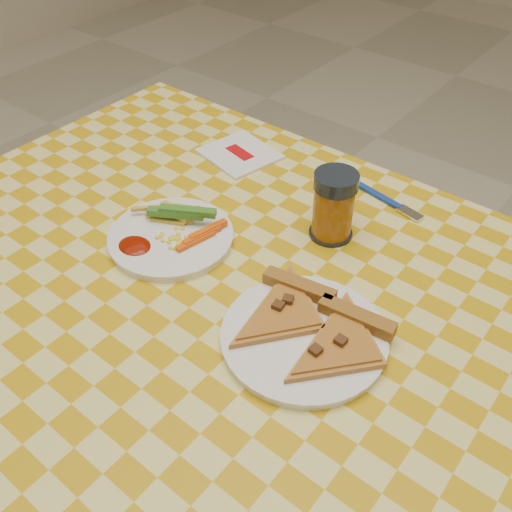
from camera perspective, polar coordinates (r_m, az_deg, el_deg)
The scene contains 8 objects.
table at distance 0.91m, azimuth -0.90°, elevation -7.36°, with size 1.28×0.88×0.76m.
plate_left at distance 0.95m, azimuth -8.48°, elevation 1.77°, with size 0.20×0.20×0.01m, color white.
plate_right at distance 0.79m, azimuth 4.80°, elevation -8.15°, with size 0.23×0.23×0.01m, color white.
fries_veggies at distance 0.96m, azimuth -8.31°, elevation 3.19°, with size 0.17×0.16×0.04m.
pizza_slices at distance 0.79m, azimuth 5.67°, elevation -6.84°, with size 0.26×0.23×0.02m.
drink_glass at distance 0.93m, azimuth 7.75°, elevation 4.96°, with size 0.07×0.07×0.12m.
napkin at distance 1.17m, azimuth -1.64°, elevation 10.17°, with size 0.16×0.15×0.01m.
fork at distance 1.06m, azimuth 13.06°, elevation 5.40°, with size 0.15×0.04×0.01m.
Camera 1 is at (0.38, -0.46, 1.36)m, focal length 40.00 mm.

